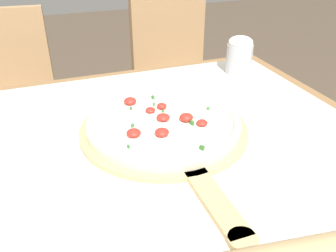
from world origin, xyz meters
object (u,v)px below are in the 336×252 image
pizza_peel (166,133)px  pizza (163,122)px  chair_right (176,80)px  chair_left (9,104)px  flour_cup (239,55)px

pizza_peel → pizza: (-0.00, 0.02, 0.02)m
chair_right → pizza_peel: bearing=-118.6°
chair_left → pizza_peel: bearing=-58.0°
chair_right → flour_cup: bearing=-95.4°
flour_cup → pizza_peel: bearing=-141.1°
chair_right → flour_cup: chair_right is taller
chair_left → chair_right: same height
pizza_peel → chair_right: (0.36, 0.84, -0.25)m
chair_left → flour_cup: bearing=-29.5°
chair_left → flour_cup: size_ratio=7.48×
pizza_peel → pizza: bearing=90.7°
pizza_peel → chair_left: bearing=115.9°
chair_left → pizza: bearing=-57.5°
pizza → pizza_peel: bearing=-89.3°
pizza → chair_left: 0.95m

